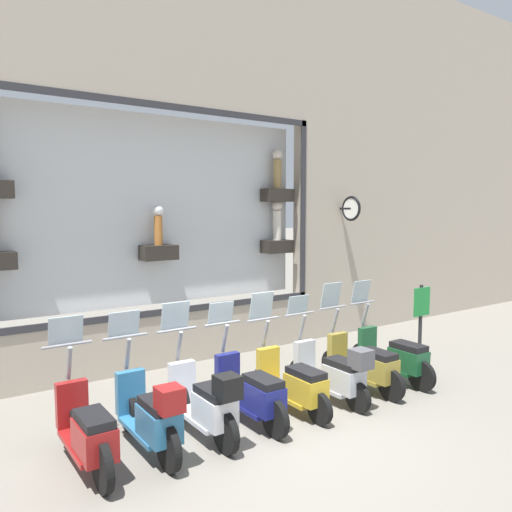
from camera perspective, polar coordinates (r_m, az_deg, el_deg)
ground_plane at (r=7.02m, az=2.29°, el=-19.62°), size 120.00×120.00×0.00m
building_facade at (r=9.61m, az=-10.98°, el=13.81°), size 1.21×36.00×8.59m
scooter_green_0 at (r=9.08m, az=15.60°, el=-11.03°), size 1.80×0.61×1.67m
scooter_olive_1 at (r=8.54m, az=12.31°, el=-12.03°), size 1.80×0.61×1.69m
scooter_silver_2 at (r=7.98m, az=8.94°, el=-13.05°), size 1.79×0.60×1.53m
scooter_yellow_3 at (r=7.57m, az=4.32°, el=-14.30°), size 1.79×0.60×1.66m
scooter_navy_4 at (r=7.15m, az=-0.53°, el=-15.36°), size 1.80×0.61×1.58m
scooter_white_5 at (r=6.73m, az=-5.75°, el=-16.32°), size 1.80×0.60×1.66m
scooter_teal_6 at (r=6.43m, az=-11.88°, el=-17.41°), size 1.81×0.60×1.62m
scooter_red_7 at (r=6.27m, az=-18.74°, el=-18.53°), size 1.81×0.61×1.64m
shop_sign_post at (r=10.24m, az=18.31°, el=-7.08°), size 0.36×0.45×1.52m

